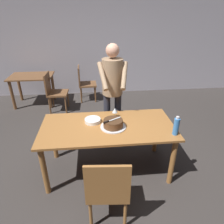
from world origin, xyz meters
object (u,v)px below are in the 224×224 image
Objects in this scene: main_dining_table at (108,132)px; cake_on_platter at (113,124)px; background_table at (32,82)px; background_chair_1 at (85,82)px; plate_stack at (93,120)px; wine_glass_near at (115,111)px; person_cutting_cake at (113,86)px; background_chair_0 at (54,91)px; water_bottle at (176,126)px; cake_knife at (109,121)px; chair_near_side at (108,187)px.

cake_on_platter reaches higher than main_dining_table.
main_dining_table reaches higher than background_table.
plate_stack is at bearing -85.85° from background_chair_1.
background_table is 1.27m from background_chair_1.
person_cutting_cake is (0.01, 0.40, 0.22)m from wine_glass_near.
person_cutting_cake reaches higher than background_chair_0.
water_bottle is at bearing -19.26° from main_dining_table.
main_dining_table is 1.99× the size of background_chair_0.
main_dining_table is at bearing -101.61° from person_cutting_cake.
wine_glass_near is at bearing -57.56° from background_chair_0.
cake_knife is at bearing -99.84° from person_cutting_cake.
person_cutting_cake is at bearing 78.39° from main_dining_table.
plate_stack is at bearing 135.80° from cake_knife.
wine_glass_near is 0.16× the size of chair_near_side.
plate_stack is 0.24× the size of background_chair_0.
person_cutting_cake reaches higher than main_dining_table.
wine_glass_near is 0.58× the size of water_bottle.
wine_glass_near is 0.16× the size of background_chair_1.
chair_near_side is at bearing -97.86° from person_cutting_cake.
cake_knife is 0.34m from wine_glass_near.
person_cutting_cake is at bearing -46.75° from background_table.
main_dining_table is 7.29× the size of cake_knife.
person_cutting_cake reaches higher than background_chair_1.
cake_on_platter reaches higher than background_table.
cake_knife reaches higher than background_table.
person_cutting_cake is 1.91× the size of background_chair_1.
wine_glass_near is at bearing -78.16° from background_chair_1.
person_cutting_cake reaches higher than wine_glass_near.
cake_on_platter is at bearing -31.13° from main_dining_table.
chair_near_side is (-0.89, -0.52, -0.37)m from water_bottle.
cake_knife is at bearing -57.66° from background_table.
background_chair_0 is at bearing -141.02° from background_chair_1.
main_dining_table is 3.02m from background_table.
background_chair_0 is at bearing 117.80° from cake_on_platter.
background_table is at bearing 115.26° from chair_near_side.
person_cutting_cake reaches higher than cake_on_platter.
cake_knife is at bearing 84.10° from chair_near_side.
cake_on_platter is 0.32m from plate_stack.
chair_near_side and background_chair_1 have the same top height.
cake_knife is at bearing -150.32° from cake_on_platter.
background_table is (-2.46, 2.82, -0.29)m from water_bottle.
main_dining_table is at bearing -117.59° from wine_glass_near.
background_chair_0 is (-1.19, 1.46, -0.58)m from person_cutting_cake.
background_chair_0 is (-1.88, 2.39, -0.37)m from water_bottle.
wine_glass_near is 0.08× the size of person_cutting_cake.
water_bottle is 3.75m from background_table.
person_cutting_cake is 1.58m from chair_near_side.
cake_on_platter is 0.84m from chair_near_side.
water_bottle is at bearing -67.74° from background_chair_1.
chair_near_side reaches higher than cake_knife.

